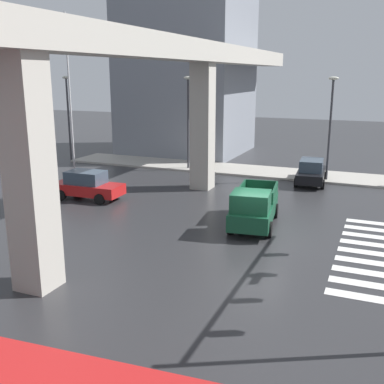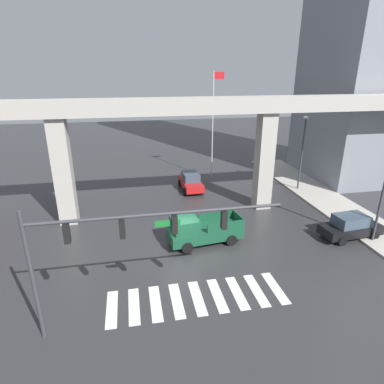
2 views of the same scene
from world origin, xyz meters
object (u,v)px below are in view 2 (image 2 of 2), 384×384
at_px(street_lamp_mid_block, 303,145).
at_px(flagpole, 214,119).
at_px(sedan_black, 350,226).
at_px(sedan_red, 191,181).
at_px(pickup_truck, 201,230).
at_px(street_lamp_far_north, 258,126).
at_px(traffic_signal_mast, 120,238).

relative_size(street_lamp_mid_block, flagpole, 0.64).
relative_size(sedan_black, sedan_red, 1.02).
bearing_deg(street_lamp_mid_block, flagpole, 144.60).
bearing_deg(flagpole, sedan_black, -67.42).
relative_size(sedan_red, flagpole, 0.39).
height_order(pickup_truck, sedan_black, pickup_truck).
relative_size(street_lamp_far_north, flagpole, 0.64).
bearing_deg(traffic_signal_mast, street_lamp_mid_block, 42.49).
relative_size(sedan_red, street_lamp_mid_block, 0.60).
xyz_separation_m(sedan_black, traffic_signal_mast, (-15.69, -5.72, 3.81)).
relative_size(pickup_truck, traffic_signal_mast, 0.49).
bearing_deg(flagpole, street_lamp_mid_block, -35.40).
distance_m(sedan_black, sedan_red, 15.13).
xyz_separation_m(street_lamp_mid_block, flagpole, (-7.45, 5.29, 1.88)).
bearing_deg(flagpole, sedan_red, -134.39).
xyz_separation_m(traffic_signal_mast, flagpole, (9.44, 20.76, 1.77)).
bearing_deg(traffic_signal_mast, flagpole, 65.55).
height_order(sedan_black, flagpole, flagpole).
bearing_deg(pickup_truck, sedan_red, 82.91).
bearing_deg(sedan_black, traffic_signal_mast, -159.96).
relative_size(pickup_truck, street_lamp_far_north, 0.73).
relative_size(traffic_signal_mast, street_lamp_mid_block, 1.50).
xyz_separation_m(sedan_black, street_lamp_mid_block, (1.20, 9.75, 3.70)).
relative_size(sedan_black, street_lamp_far_north, 0.61).
height_order(sedan_black, sedan_red, same).
xyz_separation_m(pickup_truck, street_lamp_far_north, (11.81, 19.86, 3.57)).
xyz_separation_m(street_lamp_mid_block, street_lamp_far_north, (0.00, 11.30, 0.00)).
height_order(pickup_truck, street_lamp_mid_block, street_lamp_mid_block).
bearing_deg(street_lamp_mid_block, traffic_signal_mast, -137.51).
xyz_separation_m(sedan_red, flagpole, (3.03, 3.09, 5.58)).
bearing_deg(street_lamp_far_north, street_lamp_mid_block, -90.00).
relative_size(pickup_truck, sedan_black, 1.20).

